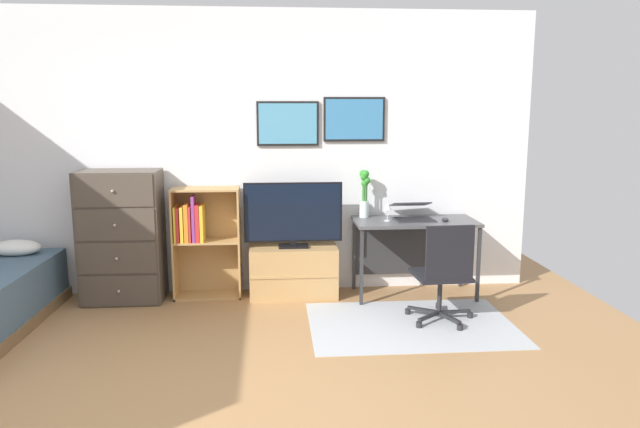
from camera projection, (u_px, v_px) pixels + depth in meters
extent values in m
plane|color=#A87A4C|center=(188.00, 411.00, 3.58)|extent=(7.20, 7.20, 0.00)
cube|color=white|center=(217.00, 154.00, 5.73)|extent=(6.12, 0.06, 2.70)
cube|color=black|center=(288.00, 124.00, 5.68)|extent=(0.59, 0.02, 0.42)
cube|color=#4C93B7|center=(288.00, 124.00, 5.67)|extent=(0.55, 0.01, 0.38)
cube|color=black|center=(354.00, 119.00, 5.73)|extent=(0.59, 0.02, 0.42)
cube|color=teal|center=(354.00, 119.00, 5.72)|extent=(0.55, 0.01, 0.38)
cube|color=#B2B7BC|center=(411.00, 324.00, 5.01)|extent=(1.70, 1.20, 0.01)
ellipsoid|color=white|center=(16.00, 248.00, 5.40)|extent=(0.45, 0.29, 0.14)
cube|color=#4C4238|center=(122.00, 236.00, 5.53)|extent=(0.73, 0.42, 1.23)
cube|color=#493F35|center=(119.00, 291.00, 5.40)|extent=(0.69, 0.01, 0.28)
sphere|color=#A59E8C|center=(119.00, 291.00, 5.38)|extent=(0.03, 0.03, 0.03)
cube|color=#493F35|center=(117.00, 258.00, 5.34)|extent=(0.69, 0.01, 0.28)
sphere|color=#A59E8C|center=(117.00, 259.00, 5.33)|extent=(0.03, 0.03, 0.03)
cube|color=#493F35|center=(115.00, 225.00, 5.29)|extent=(0.69, 0.01, 0.28)
sphere|color=#A59E8C|center=(115.00, 225.00, 5.27)|extent=(0.03, 0.03, 0.03)
cube|color=#493F35|center=(113.00, 191.00, 5.23)|extent=(0.69, 0.01, 0.28)
sphere|color=#A59E8C|center=(112.00, 191.00, 5.22)|extent=(0.03, 0.03, 0.03)
cube|color=tan|center=(174.00, 244.00, 5.64)|extent=(0.02, 0.30, 1.05)
cube|color=tan|center=(239.00, 242.00, 5.69)|extent=(0.02, 0.30, 1.05)
cube|color=tan|center=(209.00, 295.00, 5.75)|extent=(0.63, 0.30, 0.02)
cube|color=tan|center=(207.00, 241.00, 5.66)|extent=(0.59, 0.30, 0.02)
cube|color=tan|center=(205.00, 189.00, 5.57)|extent=(0.59, 0.30, 0.02)
cube|color=tan|center=(209.00, 240.00, 5.81)|extent=(0.63, 0.01, 1.05)
cube|color=gold|center=(176.00, 224.00, 5.58)|extent=(0.02, 0.23, 0.33)
cube|color=red|center=(179.00, 224.00, 5.58)|extent=(0.03, 0.23, 0.33)
cube|color=gold|center=(182.00, 224.00, 5.55)|extent=(0.03, 0.17, 0.33)
cube|color=orange|center=(187.00, 223.00, 5.56)|extent=(0.04, 0.17, 0.35)
cube|color=red|center=(191.00, 224.00, 5.57)|extent=(0.02, 0.18, 0.34)
cube|color=#8C388C|center=(194.00, 219.00, 5.57)|extent=(0.03, 0.19, 0.43)
cube|color=red|center=(198.00, 223.00, 5.57)|extent=(0.04, 0.18, 0.35)
cube|color=gold|center=(202.00, 223.00, 5.59)|extent=(0.03, 0.22, 0.34)
cube|color=tan|center=(294.00, 271.00, 5.73)|extent=(0.83, 0.40, 0.48)
cube|color=tan|center=(294.00, 277.00, 5.53)|extent=(0.83, 0.01, 0.02)
cube|color=black|center=(293.00, 246.00, 5.66)|extent=(0.28, 0.16, 0.02)
cube|color=black|center=(293.00, 242.00, 5.66)|extent=(0.06, 0.04, 0.05)
cube|color=black|center=(293.00, 212.00, 5.60)|extent=(0.92, 0.02, 0.56)
cube|color=black|center=(293.00, 212.00, 5.59)|extent=(0.89, 0.01, 0.53)
cube|color=#4C4C4F|center=(415.00, 222.00, 5.66)|extent=(1.15, 0.56, 0.03)
cube|color=#2D2D30|center=(362.00, 268.00, 5.44)|extent=(0.03, 0.03, 0.71)
cube|color=#2D2D30|center=(478.00, 265.00, 5.52)|extent=(0.03, 0.03, 0.71)
cube|color=#2D2D30|center=(354.00, 254.00, 5.92)|extent=(0.03, 0.03, 0.71)
cube|color=#2D2D30|center=(462.00, 252.00, 6.01)|extent=(0.03, 0.03, 0.71)
cube|color=#2D2D30|center=(408.00, 249.00, 5.98)|extent=(1.09, 0.02, 0.50)
cylinder|color=#232326|center=(470.00, 315.00, 5.15)|extent=(0.05, 0.05, 0.05)
cube|color=#232326|center=(455.00, 312.00, 5.13)|extent=(0.28, 0.05, 0.02)
cylinder|color=#232326|center=(438.00, 306.00, 5.39)|extent=(0.05, 0.05, 0.05)
cube|color=#232326|center=(439.00, 307.00, 5.24)|extent=(0.10, 0.28, 0.02)
cylinder|color=#232326|center=(408.00, 312.00, 5.24)|extent=(0.05, 0.05, 0.05)
cube|color=#232326|center=(423.00, 310.00, 5.17)|extent=(0.25, 0.18, 0.02)
cylinder|color=#232326|center=(419.00, 325.00, 4.92)|extent=(0.05, 0.05, 0.05)
cube|color=#232326|center=(429.00, 316.00, 5.01)|extent=(0.24, 0.20, 0.02)
cylinder|color=#232326|center=(460.00, 328.00, 4.87)|extent=(0.05, 0.05, 0.05)
cube|color=#232326|center=(449.00, 317.00, 4.98)|extent=(0.13, 0.27, 0.02)
cylinder|color=#232326|center=(440.00, 294.00, 5.08)|extent=(0.04, 0.04, 0.30)
cube|color=black|center=(440.00, 275.00, 5.05)|extent=(0.46, 0.46, 0.03)
cube|color=black|center=(450.00, 253.00, 4.81)|extent=(0.40, 0.06, 0.45)
cube|color=#333338|center=(414.00, 220.00, 5.64)|extent=(0.38, 0.27, 0.01)
cube|color=black|center=(414.00, 219.00, 5.63)|extent=(0.36, 0.25, 0.00)
cube|color=#333338|center=(410.00, 204.00, 5.77)|extent=(0.38, 0.25, 0.07)
cube|color=navy|center=(410.00, 204.00, 5.76)|extent=(0.36, 0.23, 0.06)
ellipsoid|color=#262628|center=(445.00, 219.00, 5.60)|extent=(0.06, 0.10, 0.03)
cylinder|color=silver|center=(364.00, 209.00, 5.78)|extent=(0.09, 0.09, 0.16)
cylinder|color=#3D8438|center=(367.00, 196.00, 5.76)|extent=(0.01, 0.01, 0.31)
sphere|color=#308B2C|center=(367.00, 180.00, 5.73)|extent=(0.07, 0.07, 0.07)
cylinder|color=#3D8438|center=(365.00, 198.00, 5.77)|extent=(0.01, 0.01, 0.28)
sphere|color=#308B2C|center=(365.00, 183.00, 5.75)|extent=(0.07, 0.07, 0.07)
cylinder|color=#3D8438|center=(363.00, 193.00, 5.77)|extent=(0.01, 0.01, 0.38)
sphere|color=#308B2C|center=(363.00, 174.00, 5.73)|extent=(0.07, 0.07, 0.07)
cylinder|color=#3D8438|center=(364.00, 195.00, 5.75)|extent=(0.01, 0.01, 0.35)
sphere|color=#308B2C|center=(364.00, 177.00, 5.72)|extent=(0.07, 0.07, 0.07)
cylinder|color=#3D8438|center=(365.00, 193.00, 5.74)|extent=(0.01, 0.01, 0.38)
sphere|color=#308B2C|center=(366.00, 174.00, 5.71)|extent=(0.07, 0.07, 0.07)
cylinder|color=silver|center=(387.00, 221.00, 5.61)|extent=(0.06, 0.06, 0.01)
cylinder|color=silver|center=(387.00, 215.00, 5.60)|extent=(0.01, 0.01, 0.10)
cone|color=silver|center=(388.00, 206.00, 5.58)|extent=(0.07, 0.07, 0.07)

